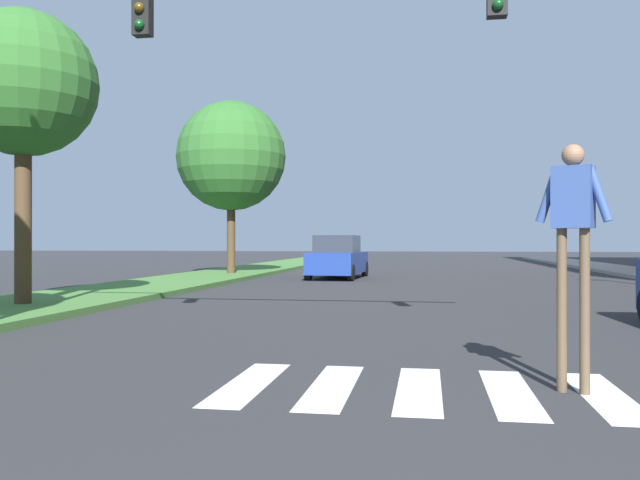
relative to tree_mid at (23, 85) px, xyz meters
The scene contains 8 objects.
ground_plane 19.77m from the tree_mid, 61.30° to the left, with size 140.00×140.00×0.00m, color #2D2D30.
crosswalk 12.29m from the tree_mid, 35.17° to the right, with size 4.95×2.20×0.01m.
median_strip 15.57m from the tree_mid, 89.87° to the left, with size 3.64×64.00×0.15m, color #477A38.
tree_mid is the anchor object (origin of this frame).
tree_far 14.26m from the tree_mid, 88.36° to the left, with size 4.73×4.73×7.43m.
traffic_light_gantry 5.83m from the tree_mid, 39.37° to the right, with size 9.79×0.30×6.00m.
pedestrian_performer 12.53m from the tree_mid, 31.90° to the right, with size 0.71×0.40×2.49m.
sedan_midblock 15.07m from the tree_mid, 69.04° to the left, with size 2.12×4.60×1.76m.
Camera 1 is at (-0.36, -0.08, 1.52)m, focal length 37.03 mm.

